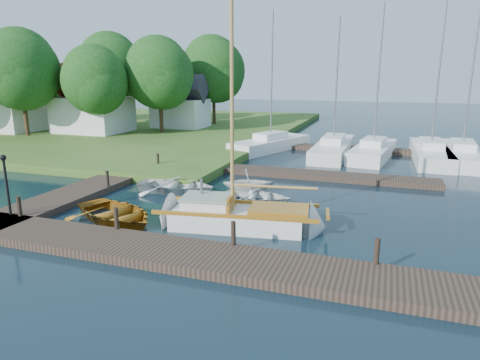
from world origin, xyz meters
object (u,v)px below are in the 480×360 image
(tree_7, at_px, (214,70))
(tree_2, at_px, (95,80))
(marina_boat_3, at_px, (431,152))
(house_a, at_px, (93,105))
(mooring_post_0, at_px, (19,206))
(tree_5, at_px, (37,77))
(tender_c, at_px, (256,195))
(tree_3, at_px, (160,74))
(tender_b, at_px, (249,180))
(house_b, at_px, (8,107))
(lamp_post, at_px, (6,176))
(mooring_post_1, at_px, (116,218))
(tender_a, at_px, (176,184))
(marina_boat_0, at_px, (271,143))
(mooring_post_3, at_px, (377,251))
(mooring_post_4, at_px, (107,179))
(dinghy, at_px, (115,211))
(marina_boat_4, at_px, (462,153))
(house_c, at_px, (180,106))
(mooring_post_2, at_px, (233,233))
(mooring_post_5, at_px, (158,160))
(marina_boat_1, at_px, (333,147))
(marina_boat_2, at_px, (373,150))
(sailboat, at_px, (242,219))

(tree_7, bearing_deg, tree_2, -116.57)
(marina_boat_3, relative_size, house_a, 2.01)
(mooring_post_0, xyz_separation_m, tree_5, (-22.50, 25.05, 4.72))
(tender_c, height_order, tree_3, tree_3)
(tender_b, bearing_deg, house_b, 47.55)
(lamp_post, bearing_deg, mooring_post_1, 0.00)
(tender_c, relative_size, marina_boat_3, 0.25)
(tender_a, distance_m, marina_boat_0, 13.31)
(mooring_post_3, distance_m, tender_b, 9.48)
(mooring_post_4, height_order, tree_3, tree_3)
(tender_a, bearing_deg, dinghy, 173.62)
(tree_3, relative_size, tree_5, 1.08)
(marina_boat_4, height_order, house_b, marina_boat_4)
(dinghy, relative_size, tree_5, 0.52)
(marina_boat_3, height_order, tree_2, marina_boat_3)
(mooring_post_4, height_order, marina_boat_0, marina_boat_0)
(mooring_post_0, xyz_separation_m, tree_2, (-10.50, 19.05, 4.55))
(marina_boat_0, height_order, house_c, marina_boat_0)
(tender_a, relative_size, marina_boat_3, 0.31)
(mooring_post_2, bearing_deg, mooring_post_1, 180.00)
(mooring_post_4, relative_size, marina_boat_0, 0.08)
(mooring_post_3, relative_size, marina_boat_0, 0.08)
(mooring_post_2, xyz_separation_m, marina_boat_3, (7.43, 19.34, -0.12))
(mooring_post_4, height_order, house_a, house_a)
(mooring_post_1, height_order, tender_c, mooring_post_1)
(mooring_post_4, distance_m, tender_b, 7.05)
(mooring_post_5, xyz_separation_m, marina_boat_4, (17.90, 9.45, -0.14))
(mooring_post_0, xyz_separation_m, house_c, (-6.50, 27.00, 1.88))
(mooring_post_0, distance_m, house_c, 27.84)
(marina_boat_3, height_order, tree_7, marina_boat_3)
(mooring_post_2, bearing_deg, house_a, 135.67)
(tree_2, height_order, tree_7, tree_7)
(marina_boat_4, bearing_deg, mooring_post_5, 121.51)
(marina_boat_1, relative_size, tree_3, 1.10)
(mooring_post_4, height_order, house_c, house_c)
(tree_5, bearing_deg, tree_3, -7.12)
(house_a, distance_m, tree_5, 11.06)
(mooring_post_4, relative_size, lamp_post, 0.33)
(mooring_post_4, bearing_deg, mooring_post_1, -51.34)
(tender_b, distance_m, tender_c, 1.53)
(marina_boat_0, relative_size, tree_3, 1.18)
(mooring_post_5, bearing_deg, house_a, 139.76)
(mooring_post_2, height_order, house_b, house_b)
(tender_a, bearing_deg, lamp_post, 142.53)
(marina_boat_0, xyz_separation_m, house_b, (-25.52, -0.41, 2.21))
(tender_b, bearing_deg, mooring_post_3, -157.87)
(marina_boat_2, distance_m, house_a, 25.38)
(mooring_post_2, relative_size, sailboat, 0.08)
(mooring_post_1, xyz_separation_m, lamp_post, (-5.00, 0.00, 1.17))
(mooring_post_5, height_order, marina_boat_4, marina_boat_4)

